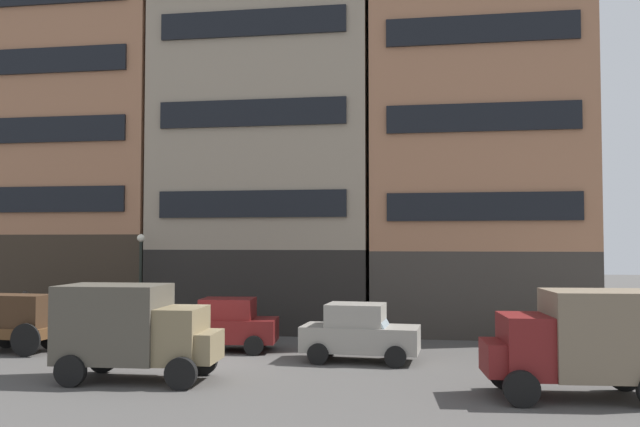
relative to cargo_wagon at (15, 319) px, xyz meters
The scene contains 13 objects.
ground_plane 7.33m from the cargo_wagon, ahead, with size 120.00×120.00×0.00m, color #4C4947.
building_far_left 10.75m from the cargo_wagon, 105.05° to the left, with size 9.10×5.64×16.68m.
building_center_left 12.28m from the cargo_wagon, 47.47° to the left, with size 9.81×5.64×15.21m.
building_center_right 19.61m from the cargo_wagon, 25.27° to the left, with size 9.32×5.64×17.83m.
cargo_wagon is the anchor object (origin of this frame).
delivery_truck_near 7.11m from the cargo_wagon, 31.57° to the right, with size 4.40×2.25×2.62m.
delivery_truck_far 18.19m from the cargo_wagon, 12.78° to the right, with size 4.47×2.41×2.62m.
sedan_dark 19.25m from the cargo_wagon, ahead, with size 3.70×1.87×1.83m.
sedan_light 11.92m from the cargo_wagon, ahead, with size 3.80×2.07×1.83m.
sedan_parked_curb 7.22m from the cargo_wagon, 10.99° to the left, with size 3.83×2.13×1.83m.
pedestrian_officer 4.39m from the cargo_wagon, 118.79° to the left, with size 0.50×0.50×1.79m.
streetlamp_curbside 5.32m from the cargo_wagon, 59.08° to the left, with size 0.32×0.32×4.12m.
fire_hydrant_curbside 4.19m from the cargo_wagon, 75.81° to the left, with size 0.24×0.24×0.83m.
Camera 1 is at (6.72, -19.77, 3.82)m, focal length 36.83 mm.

